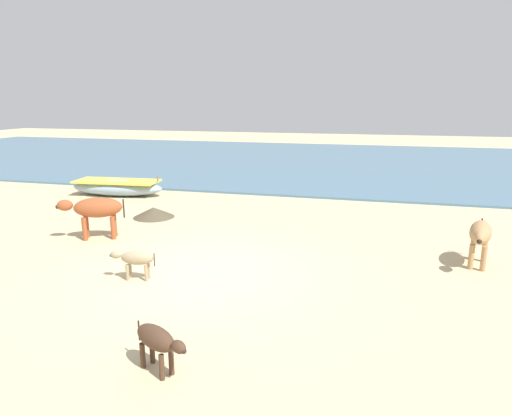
# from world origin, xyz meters

# --- Properties ---
(ground) EXTENTS (80.00, 80.00, 0.00)m
(ground) POSITION_xyz_m (0.00, 0.00, 0.00)
(ground) COLOR #CCB789
(sea_water) EXTENTS (60.00, 20.00, 0.08)m
(sea_water) POSITION_xyz_m (0.00, 17.74, 0.04)
(sea_water) COLOR slate
(sea_water) RESTS_ON ground
(fishing_boat_2) EXTENTS (3.63, 1.48, 0.78)m
(fishing_boat_2) POSITION_xyz_m (-6.09, 6.44, 0.32)
(fishing_boat_2) COLOR #8CA5B7
(fishing_boat_2) RESTS_ON ground
(cow_adult_rust) EXTENTS (1.61, 0.99, 1.09)m
(cow_adult_rust) POSITION_xyz_m (-3.65, 1.50, 0.78)
(cow_adult_rust) COLOR #9E4C28
(cow_adult_rust) RESTS_ON ground
(calf_near_dark) EXTENTS (0.94, 0.61, 0.64)m
(calf_near_dark) POSITION_xyz_m (0.58, -3.46, 0.46)
(calf_near_dark) COLOR #4C3323
(calf_near_dark) RESTS_ON ground
(calf_far_dun) EXTENTS (0.92, 0.37, 0.60)m
(calf_far_dun) POSITION_xyz_m (-1.29, -0.70, 0.43)
(calf_far_dun) COLOR tan
(calf_far_dun) RESTS_ON ground
(cow_second_adult_tan) EXTENTS (0.67, 1.50, 0.99)m
(cow_second_adult_tan) POSITION_xyz_m (5.50, 1.84, 0.71)
(cow_second_adult_tan) COLOR tan
(cow_second_adult_tan) RESTS_ON ground
(debris_pile_0) EXTENTS (1.73, 1.73, 0.31)m
(debris_pile_0) POSITION_xyz_m (-3.25, 3.83, 0.16)
(debris_pile_0) COLOR brown
(debris_pile_0) RESTS_ON ground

